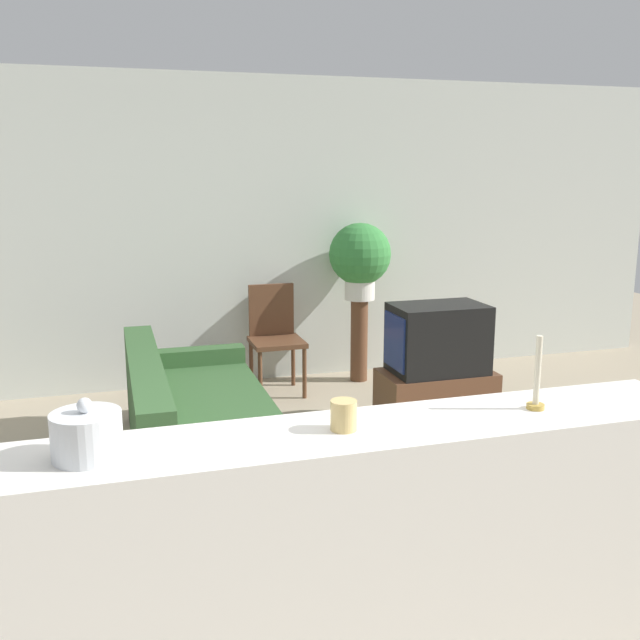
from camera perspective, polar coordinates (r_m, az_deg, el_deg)
ground_plane at (r=3.53m, az=0.46°, el=-20.79°), size 14.00×14.00×0.00m
wall_back at (r=6.34m, az=-8.74°, el=6.86°), size 9.00×0.06×2.70m
couch at (r=4.76m, az=-9.83°, el=-8.38°), size 0.90×2.04×0.73m
tv_stand at (r=5.49m, az=9.25°, el=-6.17°), size 0.84×0.47×0.41m
television at (r=5.36m, az=9.35°, el=-1.47°), size 0.70×0.45×0.51m
wooden_chair at (r=6.15m, az=-3.64°, el=-1.04°), size 0.44×0.44×0.93m
plant_stand at (r=6.49m, az=3.14°, el=-1.61°), size 0.16×0.16×0.75m
potted_plant at (r=6.35m, az=3.22°, el=5.09°), size 0.55×0.55×0.69m
foreground_counter at (r=2.84m, az=3.78°, el=-17.92°), size 2.70×0.44×0.99m
decorative_bowl at (r=2.45m, az=-18.17°, el=-8.72°), size 0.23×0.23×0.20m
candle_jar at (r=2.58m, az=1.90°, el=-7.62°), size 0.10×0.10×0.11m
candlestick at (r=2.90m, az=16.95°, el=-4.93°), size 0.07×0.07×0.29m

